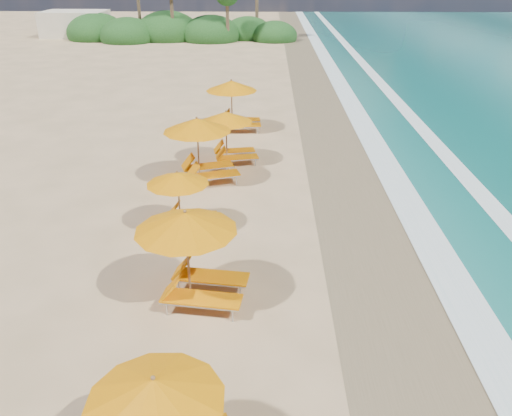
{
  "coord_description": "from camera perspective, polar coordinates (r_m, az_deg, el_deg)",
  "views": [
    {
      "loc": [
        0.33,
        -14.16,
        8.06
      ],
      "look_at": [
        0.0,
        0.0,
        1.2
      ],
      "focal_mm": 36.03,
      "sensor_mm": 36.0,
      "label": 1
    }
  ],
  "objects": [
    {
      "name": "station_6",
      "position": [
        26.92,
        -2.26,
        11.69
      ],
      "size": [
        2.98,
        2.78,
        2.65
      ],
      "rotation": [
        0.0,
        0.0,
        0.07
      ],
      "color": "olive",
      "rests_on": "ground"
    },
    {
      "name": "wet_sand",
      "position": [
        16.7,
        13.89,
        -3.83
      ],
      "size": [
        4.0,
        160.0,
        0.01
      ],
      "primitive_type": "cube",
      "color": "#806C4C",
      "rests_on": "ground"
    },
    {
      "name": "treeline",
      "position": [
        60.96,
        -8.85,
        18.91
      ],
      "size": [
        25.8,
        8.8,
        9.74
      ],
      "color": "#163D14",
      "rests_on": "ground"
    },
    {
      "name": "station_4",
      "position": [
        20.37,
        -5.88,
        6.94
      ],
      "size": [
        3.41,
        3.34,
        2.68
      ],
      "rotation": [
        0.0,
        0.0,
        0.32
      ],
      "color": "olive",
      "rests_on": "ground"
    },
    {
      "name": "station_5",
      "position": [
        22.39,
        -2.85,
        8.27
      ],
      "size": [
        2.82,
        2.7,
        2.34
      ],
      "rotation": [
        0.0,
        0.0,
        0.19
      ],
      "color": "olive",
      "rests_on": "ground"
    },
    {
      "name": "beach_building",
      "position": [
        66.38,
        -19.39,
        18.74
      ],
      "size": [
        7.0,
        5.0,
        2.8
      ],
      "primitive_type": "cube",
      "color": "beige",
      "rests_on": "ground"
    },
    {
      "name": "station_2",
      "position": [
        13.02,
        -6.76,
        -4.79
      ],
      "size": [
        3.05,
        2.89,
        2.62
      ],
      "rotation": [
        0.0,
        0.0,
        -0.13
      ],
      "color": "olive",
      "rests_on": "ground"
    },
    {
      "name": "ground",
      "position": [
        16.3,
        -0.0,
        -3.8
      ],
      "size": [
        160.0,
        160.0,
        0.0
      ],
      "primitive_type": "plane",
      "color": "tan",
      "rests_on": "ground"
    },
    {
      "name": "surf_foam",
      "position": [
        17.48,
        22.58,
        -3.69
      ],
      "size": [
        4.0,
        160.0,
        0.01
      ],
      "color": "white",
      "rests_on": "ground"
    },
    {
      "name": "station_3",
      "position": [
        16.78,
        -8.04,
        1.26
      ],
      "size": [
        2.21,
        2.04,
        2.05
      ],
      "rotation": [
        0.0,
        0.0,
        -0.01
      ],
      "color": "olive",
      "rests_on": "ground"
    }
  ]
}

